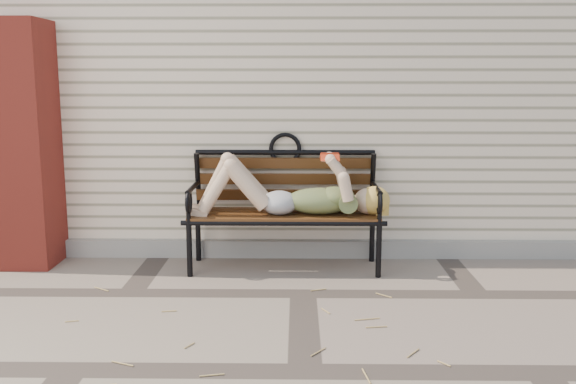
{
  "coord_description": "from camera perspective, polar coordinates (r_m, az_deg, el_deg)",
  "views": [
    {
      "loc": [
        -0.05,
        -4.43,
        1.53
      ],
      "look_at": [
        -0.12,
        0.55,
        0.65
      ],
      "focal_mm": 40.0,
      "sensor_mm": 36.0,
      "label": 1
    }
  ],
  "objects": [
    {
      "name": "ground",
      "position": [
        4.69,
        1.35,
        -9.02
      ],
      "size": [
        80.0,
        80.0,
        0.0
      ],
      "primitive_type": "plane",
      "color": "#78675C",
      "rests_on": "ground"
    },
    {
      "name": "straw_scatter",
      "position": [
        4.26,
        -9.58,
        -11.1
      ],
      "size": [
        2.94,
        1.49,
        0.01
      ],
      "color": "tan",
      "rests_on": "ground"
    },
    {
      "name": "garden_bench",
      "position": [
        5.25,
        -0.3,
        -0.09
      ],
      "size": [
        1.68,
        0.67,
        1.09
      ],
      "color": "black",
      "rests_on": "ground"
    },
    {
      "name": "reading_woman",
      "position": [
        5.11,
        -0.18,
        0.05
      ],
      "size": [
        1.58,
        0.36,
        0.5
      ],
      "color": "#0A3046",
      "rests_on": "ground"
    },
    {
      "name": "brick_pillar",
      "position": [
        5.68,
        -22.63,
        3.9
      ],
      "size": [
        0.5,
        0.5,
        2.0
      ],
      "primitive_type": "cube",
      "color": "#AC3227",
      "rests_on": "ground"
    },
    {
      "name": "foundation_strip",
      "position": [
        5.59,
        1.27,
        -5.05
      ],
      "size": [
        8.0,
        0.1,
        0.15
      ],
      "primitive_type": "cube",
      "color": "gray",
      "rests_on": "ground"
    },
    {
      "name": "house_wall",
      "position": [
        7.43,
        1.2,
        9.79
      ],
      "size": [
        8.0,
        4.0,
        3.0
      ],
      "primitive_type": "cube",
      "color": "beige",
      "rests_on": "ground"
    }
  ]
}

